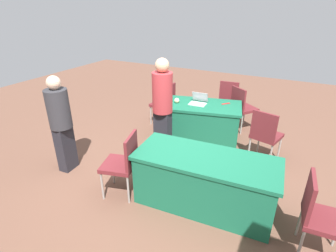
% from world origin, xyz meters
% --- Properties ---
extents(ground_plane, '(14.40, 14.40, 0.00)m').
position_xyz_m(ground_plane, '(0.00, 0.00, 0.00)').
color(ground_plane, brown).
extents(table_foreground, '(1.70, 1.17, 0.74)m').
position_xyz_m(table_foreground, '(0.07, -1.46, 0.37)').
color(table_foreground, '#196647').
rests_on(table_foreground, ground).
extents(table_mid_left, '(1.90, 0.89, 0.74)m').
position_xyz_m(table_mid_left, '(-0.69, 0.33, 0.37)').
color(table_mid_left, '#196647').
rests_on(table_mid_left, ground).
extents(chair_near_front, '(0.54, 0.54, 0.96)m').
position_xyz_m(chair_near_front, '(-1.21, -1.15, 0.55)').
color(chair_near_front, '#9E9993').
rests_on(chair_near_front, ground).
extents(chair_tucked_left, '(0.54, 0.54, 0.96)m').
position_xyz_m(chair_tucked_left, '(0.40, 0.65, 0.55)').
color(chair_tucked_left, '#9E9993').
rests_on(chair_tucked_left, ground).
extents(chair_tucked_right, '(0.62, 0.62, 0.96)m').
position_xyz_m(chair_tucked_right, '(-0.57, -2.25, 0.55)').
color(chair_tucked_right, '#9E9993').
rests_on(chair_tucked_right, ground).
extents(chair_aisle, '(0.47, 0.47, 0.94)m').
position_xyz_m(chair_aisle, '(1.03, -1.78, 0.54)').
color(chair_aisle, '#9E9993').
rests_on(chair_aisle, ground).
extents(chair_by_pillar, '(0.47, 0.47, 0.95)m').
position_xyz_m(chair_by_pillar, '(-0.17, -2.69, 0.54)').
color(chair_by_pillar, '#9E9993').
rests_on(chair_by_pillar, ground).
extents(chair_back_row, '(0.47, 0.47, 0.96)m').
position_xyz_m(chair_back_row, '(-2.00, 0.53, 0.55)').
color(chair_back_row, '#9E9993').
rests_on(chair_back_row, ground).
extents(person_attendee_standing, '(0.36, 0.36, 1.58)m').
position_xyz_m(person_attendee_standing, '(1.63, 0.56, 0.88)').
color(person_attendee_standing, '#26262D').
rests_on(person_attendee_standing, ground).
extents(person_organiser, '(0.35, 0.35, 1.75)m').
position_xyz_m(person_organiser, '(0.43, -0.55, 0.98)').
color(person_organiser, '#26262D').
rests_on(person_organiser, ground).
extents(laptop_silver, '(0.33, 0.31, 0.21)m').
position_xyz_m(laptop_silver, '(0.13, -1.47, 0.78)').
color(laptop_silver, silver).
rests_on(laptop_silver, table_foreground).
extents(yarn_ball, '(0.10, 0.10, 0.10)m').
position_xyz_m(yarn_ball, '(0.52, -1.31, 0.79)').
color(yarn_ball, beige).
rests_on(yarn_ball, table_foreground).
extents(scissors_red, '(0.15, 0.16, 0.01)m').
position_xyz_m(scissors_red, '(-0.36, -1.70, 0.75)').
color(scissors_red, red).
rests_on(scissors_red, table_foreground).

